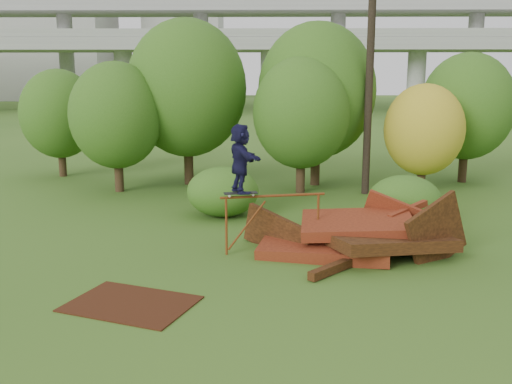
{
  "coord_description": "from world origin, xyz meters",
  "views": [
    {
      "loc": [
        -0.6,
        -11.54,
        4.37
      ],
      "look_at": [
        -0.8,
        2.0,
        1.6
      ],
      "focal_mm": 40.0,
      "sensor_mm": 36.0,
      "label": 1
    }
  ],
  "objects_px": {
    "flat_plate": "(131,304)",
    "utility_pole": "(371,40)",
    "scrap_pile": "(356,237)",
    "skater": "(240,158)"
  },
  "relations": [
    {
      "from": "skater",
      "to": "flat_plate",
      "type": "distance_m",
      "value": 4.52
    },
    {
      "from": "skater",
      "to": "utility_pole",
      "type": "distance_m",
      "value": 9.27
    },
    {
      "from": "flat_plate",
      "to": "utility_pole",
      "type": "height_order",
      "value": "utility_pole"
    },
    {
      "from": "scrap_pile",
      "to": "flat_plate",
      "type": "relative_size",
      "value": 2.39
    },
    {
      "from": "scrap_pile",
      "to": "utility_pole",
      "type": "height_order",
      "value": "utility_pole"
    },
    {
      "from": "scrap_pile",
      "to": "skater",
      "type": "distance_m",
      "value": 3.49
    },
    {
      "from": "skater",
      "to": "flat_plate",
      "type": "bearing_deg",
      "value": 125.83
    },
    {
      "from": "skater",
      "to": "utility_pole",
      "type": "relative_size",
      "value": 0.15
    },
    {
      "from": "scrap_pile",
      "to": "utility_pole",
      "type": "relative_size",
      "value": 0.5
    },
    {
      "from": "flat_plate",
      "to": "utility_pole",
      "type": "bearing_deg",
      "value": 59.24
    }
  ]
}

